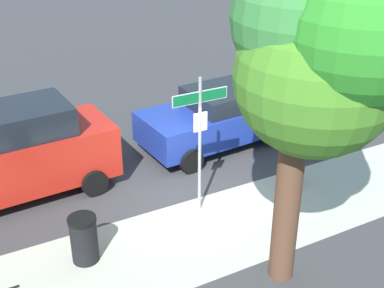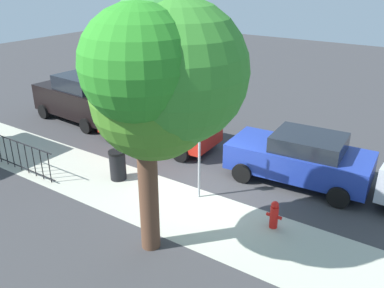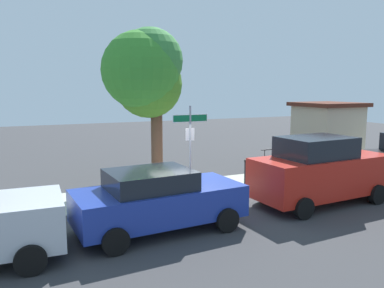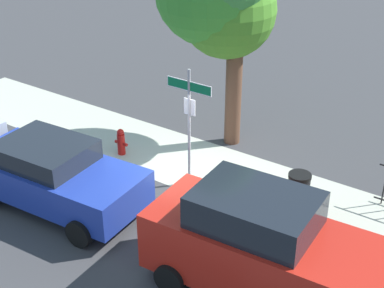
% 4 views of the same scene
% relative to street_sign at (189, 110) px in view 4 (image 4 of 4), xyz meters
% --- Properties ---
extents(ground_plane, '(60.00, 60.00, 0.00)m').
position_rel_street_sign_xyz_m(ground_plane, '(-0.04, -0.40, -2.09)').
color(ground_plane, '#38383A').
extents(sidewalk_strip, '(24.00, 2.60, 0.00)m').
position_rel_street_sign_xyz_m(sidewalk_strip, '(1.96, 0.90, -2.09)').
color(sidewalk_strip, '#ABAE9D').
rests_on(sidewalk_strip, ground_plane).
extents(street_sign, '(1.27, 0.07, 3.13)m').
position_rel_street_sign_xyz_m(street_sign, '(0.00, 0.00, 0.00)').
color(street_sign, '#9EA0A5').
rests_on(street_sign, ground_plane).
extents(car_blue, '(4.50, 2.36, 1.63)m').
position_rel_street_sign_xyz_m(car_blue, '(-2.10, -2.62, -1.25)').
color(car_blue, navy).
rests_on(car_blue, ground_plane).
extents(car_red, '(4.74, 2.25, 2.20)m').
position_rel_street_sign_xyz_m(car_red, '(3.46, -2.51, -1.01)').
color(car_red, red).
rests_on(car_red, ground_plane).
extents(fire_hydrant, '(0.42, 0.22, 0.78)m').
position_rel_street_sign_xyz_m(fire_hydrant, '(-2.48, 0.20, -1.71)').
color(fire_hydrant, red).
rests_on(fire_hydrant, ground_plane).
extents(trash_bin, '(0.55, 0.55, 0.98)m').
position_rel_street_sign_xyz_m(trash_bin, '(2.80, 0.50, -1.60)').
color(trash_bin, black).
rests_on(trash_bin, ground_plane).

